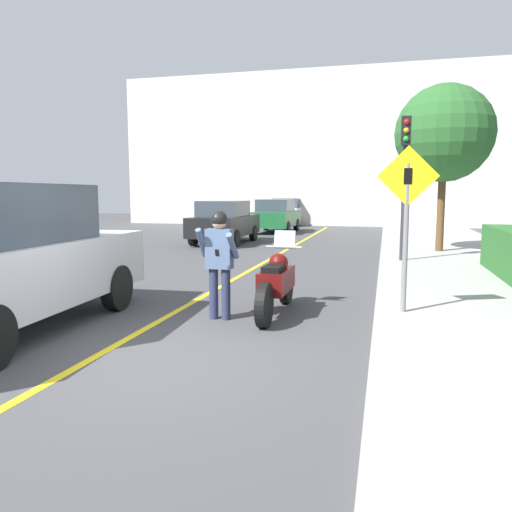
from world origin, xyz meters
name	(u,v)px	position (x,y,z in m)	size (l,w,h in m)	color
ground_plane	(144,359)	(0.00, 0.00, 0.00)	(80.00, 80.00, 0.00)	#424244
sidewalk_curb	(508,304)	(4.80, 4.00, 0.06)	(4.40, 44.00, 0.13)	#9E9E99
road_center_line	(239,276)	(-0.60, 6.00, 0.00)	(0.12, 36.00, 0.01)	yellow
building_backdrop	(342,148)	(0.00, 26.00, 4.71)	(28.00, 1.20, 9.41)	beige
motorcycle	(277,283)	(1.05, 2.57, 0.52)	(0.62, 2.33, 1.32)	black
person_biker	(219,254)	(0.26, 2.03, 1.03)	(0.59, 0.47, 1.69)	#282D4C
suv_nearby	(4,259)	(-2.39, 0.57, 1.05)	(2.17, 4.98, 2.08)	black
crossing_sign	(407,213)	(3.03, 2.70, 1.65)	(0.91, 0.08, 2.53)	slate
traffic_light	(405,161)	(3.18, 9.00, 2.81)	(0.26, 0.30, 3.87)	#2D2D30
street_tree	(444,134)	(4.42, 11.69, 3.81)	(3.02, 3.02, 5.21)	brown
parked_car_black	(224,222)	(-3.46, 13.63, 0.86)	(1.88, 4.20, 1.68)	black
parked_car_green	(276,216)	(-2.70, 19.68, 0.86)	(1.88, 4.20, 1.68)	black
parked_car_white	(288,211)	(-3.24, 25.84, 0.86)	(1.88, 4.20, 1.68)	black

